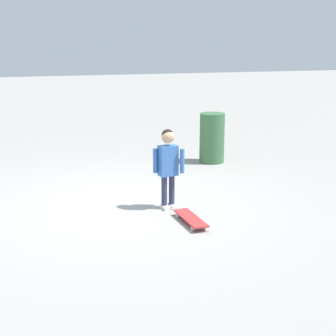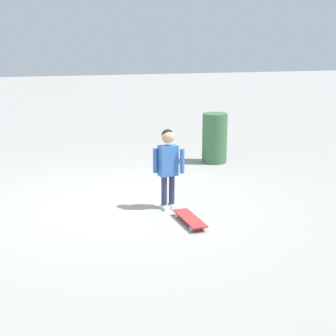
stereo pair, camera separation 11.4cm
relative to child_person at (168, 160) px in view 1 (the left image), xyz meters
The scene contains 4 objects.
ground_plane 0.90m from the child_person, 121.77° to the right, with size 50.00×50.00×0.00m, color gray.
child_person is the anchor object (origin of this frame).
skateboard 0.86m from the child_person, ahead, with size 0.69×0.22×0.07m.
trash_bin 2.69m from the child_person, 145.12° to the left, with size 0.45×0.45×0.90m, color #38663D.
Camera 1 is at (6.28, -1.37, 2.18)m, focal length 53.01 mm.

